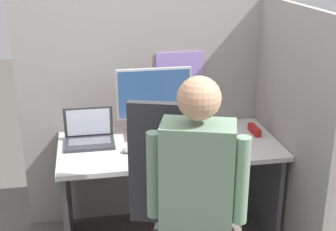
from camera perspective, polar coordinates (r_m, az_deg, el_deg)
cubicle_panel_back at (r=3.27m, az=-1.03°, el=0.49°), size 1.89×0.05×1.57m
cubicle_panel_right at (r=3.08m, az=13.62°, el=-1.42°), size 0.04×1.32×1.57m
desk at (r=3.04m, az=0.12°, el=-6.39°), size 1.39×0.68×0.70m
paper_box at (r=3.10m, az=-1.64°, el=-1.77°), size 0.33×0.26×0.05m
monitor at (r=3.03m, az=-1.69°, el=2.32°), size 0.49×0.19×0.39m
laptop at (r=2.98m, az=-9.57°, el=-2.57°), size 0.31×0.21×0.22m
mouse at (r=2.84m, az=-4.94°, el=-4.27°), size 0.07×0.06×0.03m
stapler at (r=3.16m, az=10.50°, el=-1.74°), size 0.04×0.16×0.05m
carrot_toy at (r=2.88m, az=5.66°, el=-3.70°), size 0.05×0.15×0.05m
office_chair at (r=2.44m, az=1.95°, el=-12.40°), size 0.59×0.63×1.15m
person at (r=2.20m, az=4.40°, el=-10.09°), size 0.47×0.52×1.35m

